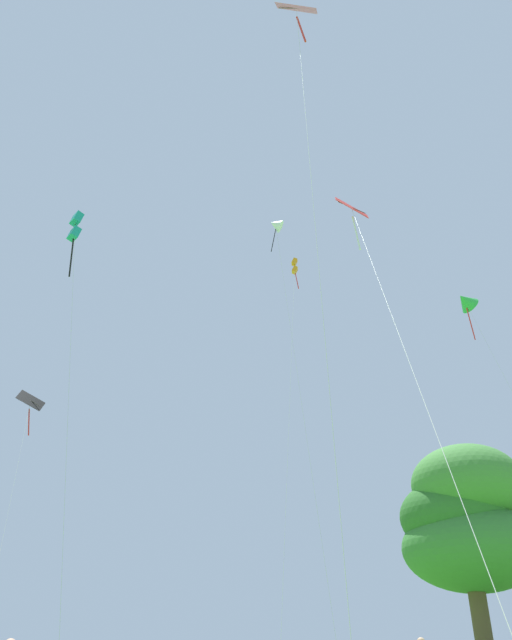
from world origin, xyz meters
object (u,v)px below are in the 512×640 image
kite_pink_low (298,20)px  kite_black_large (29,409)px  kite_white_distant (276,225)px  kite_red_high (355,219)px  kite_teal_box (75,229)px  tree_left_oak (466,523)px  kite_orange_box (295,270)px  kite_green_small (465,301)px

kite_pink_low → kite_black_large: bearing=122.1°
kite_white_distant → kite_red_high: kite_white_distant is taller
kite_teal_box → tree_left_oak: kite_teal_box is taller
kite_black_large → kite_pink_low: bearing=-57.9°
kite_black_large → kite_orange_box: bearing=-15.5°
kite_orange_box → kite_green_small: 13.66m
kite_orange_box → kite_red_high: kite_orange_box is taller
kite_black_large → tree_left_oak: size_ratio=1.74×
kite_pink_low → kite_red_high: kite_pink_low is taller
kite_white_distant → kite_orange_box: kite_white_distant is taller
kite_green_small → kite_red_high: 27.61m
kite_black_large → kite_pink_low: size_ratio=0.61×
kite_red_high → tree_left_oak: (7.46, 10.98, -8.39)m
kite_black_large → tree_left_oak: (23.84, -13.04, -9.19)m
kite_black_large → kite_red_high: (16.38, -24.03, -0.80)m
kite_white_distant → kite_teal_box: bearing=-149.7°
kite_pink_low → kite_green_small: 26.51m
kite_black_large → kite_orange_box: size_ratio=0.66×
kite_orange_box → kite_red_high: size_ratio=1.59×
kite_pink_low → kite_red_high: size_ratio=1.72×
kite_orange_box → tree_left_oak: bearing=-53.2°
kite_green_small → tree_left_oak: kite_green_small is taller
kite_black_large → kite_white_distant: bearing=-18.8°
kite_orange_box → kite_green_small: size_ratio=1.02×
kite_teal_box → tree_left_oak: bearing=-0.8°
kite_teal_box → tree_left_oak: size_ratio=2.30×
kite_orange_box → kite_white_distant: bearing=-155.1°
kite_black_large → tree_left_oak: kite_black_large is taller
kite_white_distant → tree_left_oak: (7.47, -7.47, -21.95)m
kite_teal_box → kite_red_high: bearing=-42.4°
kite_green_small → kite_white_distant: bearing=-169.8°
kite_black_large → kite_green_small: bearing=-5.3°
tree_left_oak → kite_pink_low: bearing=-130.7°
kite_black_large → kite_green_small: (31.26, -2.88, 8.90)m
kite_pink_low → kite_teal_box: bearing=134.7°
kite_white_distant → kite_orange_box: 3.70m
kite_pink_low → kite_green_small: bearing=51.5°
kite_teal_box → kite_black_large: bearing=107.6°
tree_left_oak → kite_green_small: bearing=53.9°
kite_black_large → kite_pink_low: (14.78, -23.58, 10.54)m
kite_orange_box → kite_pink_low: size_ratio=0.93×
kite_white_distant → kite_black_large: bearing=161.2°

